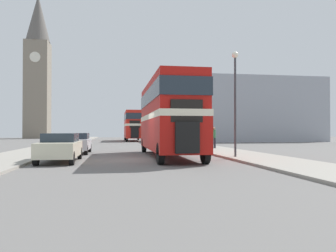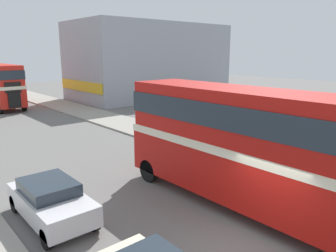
% 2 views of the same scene
% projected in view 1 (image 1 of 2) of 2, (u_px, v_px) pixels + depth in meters
% --- Properties ---
extents(ground_plane, '(120.00, 120.00, 0.00)m').
position_uv_depth(ground_plane, '(135.00, 160.00, 17.51)').
color(ground_plane, slate).
extents(sidewalk_right, '(3.50, 120.00, 0.12)m').
position_uv_depth(sidewalk_right, '(254.00, 157.00, 18.58)').
color(sidewalk_right, gray).
rests_on(sidewalk_right, ground_plane).
extents(sidewalk_left, '(3.50, 120.00, 0.12)m').
position_uv_depth(sidewalk_left, '(1.00, 161.00, 16.44)').
color(sidewalk_left, gray).
rests_on(sidewalk_left, ground_plane).
extents(double_decker_bus, '(2.44, 10.74, 4.44)m').
position_uv_depth(double_decker_bus, '(168.00, 113.00, 19.63)').
color(double_decker_bus, '#B2140F').
rests_on(double_decker_bus, ground_plane).
extents(bus_distant, '(2.44, 10.05, 4.46)m').
position_uv_depth(bus_distant, '(133.00, 124.00, 49.87)').
color(bus_distant, red).
rests_on(bus_distant, ground_plane).
extents(car_parked_near, '(1.75, 4.21, 1.43)m').
position_uv_depth(car_parked_near, '(60.00, 147.00, 16.35)').
color(car_parked_near, beige).
rests_on(car_parked_near, ground_plane).
extents(car_parked_mid, '(1.76, 3.93, 1.40)m').
position_uv_depth(car_parked_mid, '(76.00, 143.00, 22.41)').
color(car_parked_mid, silver).
rests_on(car_parked_mid, ground_plane).
extents(pedestrian_walking, '(0.35, 0.35, 1.75)m').
position_uv_depth(pedestrian_walking, '(214.00, 136.00, 26.94)').
color(pedestrian_walking, '#282833').
rests_on(pedestrian_walking, sidewalk_right).
extents(bicycle_on_pavement, '(0.05, 1.76, 0.78)m').
position_uv_depth(bicycle_on_pavement, '(197.00, 142.00, 32.45)').
color(bicycle_on_pavement, black).
rests_on(bicycle_on_pavement, sidewalk_right).
extents(street_lamp, '(0.36, 0.36, 5.86)m').
position_uv_depth(street_lamp, '(235.00, 88.00, 18.23)').
color(street_lamp, '#38383D').
rests_on(street_lamp, sidewalk_right).
extents(church_tower, '(4.74, 4.74, 29.12)m').
position_uv_depth(church_tower, '(38.00, 65.00, 65.93)').
color(church_tower, gray).
rests_on(church_tower, ground_plane).
extents(shop_building_block, '(19.66, 10.07, 9.16)m').
position_uv_depth(shop_building_block, '(250.00, 111.00, 49.22)').
color(shop_building_block, '#999EA8').
rests_on(shop_building_block, ground_plane).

